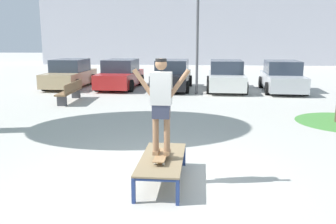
% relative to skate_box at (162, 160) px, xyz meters
% --- Properties ---
extents(ground_plane, '(120.00, 120.00, 0.00)m').
position_rel_skate_box_xyz_m(ground_plane, '(-0.12, 0.26, -0.41)').
color(ground_plane, '#B7B5AD').
extents(building_facade, '(34.15, 4.00, 12.48)m').
position_rel_skate_box_xyz_m(building_facade, '(2.32, 31.85, 5.83)').
color(building_facade, silver).
rests_on(building_facade, ground).
extents(skate_box, '(0.81, 1.92, 0.46)m').
position_rel_skate_box_xyz_m(skate_box, '(0.00, 0.00, 0.00)').
color(skate_box, navy).
rests_on(skate_box, ground).
extents(skateboard, '(0.24, 0.81, 0.09)m').
position_rel_skate_box_xyz_m(skateboard, '(-0.00, -0.10, 0.12)').
color(skateboard, '#9E754C').
rests_on(skateboard, skate_box).
extents(skater, '(1.00, 0.30, 1.69)m').
position_rel_skate_box_xyz_m(skater, '(-0.00, -0.10, 1.12)').
color(skater, '#8E6647').
rests_on(skater, skateboard).
extents(car_tan, '(2.02, 4.25, 1.50)m').
position_rel_skate_box_xyz_m(car_tan, '(-6.05, 12.72, 0.28)').
color(car_tan, tan).
rests_on(car_tan, ground).
extents(car_red, '(2.08, 4.28, 1.50)m').
position_rel_skate_box_xyz_m(car_red, '(-3.31, 12.64, 0.28)').
color(car_red, red).
rests_on(car_red, ground).
extents(car_black, '(2.05, 4.27, 1.50)m').
position_rel_skate_box_xyz_m(car_black, '(-0.58, 12.41, 0.28)').
color(car_black, black).
rests_on(car_black, ground).
extents(car_white, '(2.04, 4.26, 1.50)m').
position_rel_skate_box_xyz_m(car_white, '(2.16, 12.21, 0.28)').
color(car_white, silver).
rests_on(car_white, ground).
extents(car_silver, '(2.11, 4.30, 1.50)m').
position_rel_skate_box_xyz_m(car_silver, '(4.91, 12.05, 0.28)').
color(car_silver, '#B7BABF').
rests_on(car_silver, ground).
extents(park_bench, '(0.53, 2.41, 0.83)m').
position_rel_skate_box_xyz_m(park_bench, '(-4.52, 8.27, 0.03)').
color(park_bench, brown).
rests_on(park_bench, ground).
extents(light_post, '(0.36, 0.36, 5.83)m').
position_rel_skate_box_xyz_m(light_post, '(0.68, 10.79, 3.41)').
color(light_post, '#4C4C51').
rests_on(light_post, ground).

